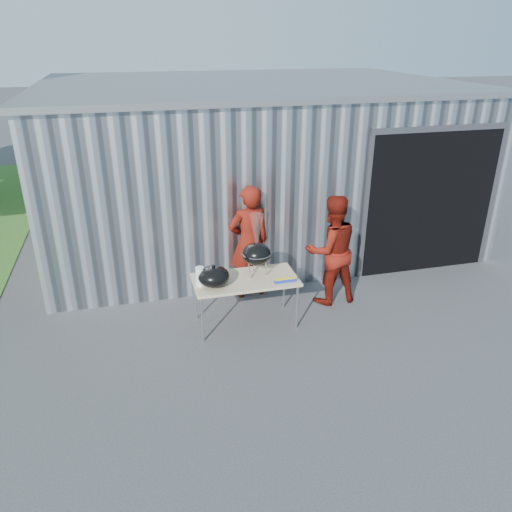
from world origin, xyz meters
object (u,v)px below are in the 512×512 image
object	(u,v)px
folding_table	(245,281)
kettle_grill	(257,248)
person_cook	(249,242)
person_bystander	(331,250)

from	to	relation	value
folding_table	kettle_grill	distance (m)	0.51
person_cook	kettle_grill	bearing A→B (deg)	76.76
folding_table	person_bystander	size ratio (longest dim) A/B	0.85
person_cook	folding_table	bearing A→B (deg)	65.57
person_cook	person_bystander	xyz separation A→B (m)	(1.19, -0.52, -0.05)
folding_table	kettle_grill	bearing A→B (deg)	22.76
kettle_grill	person_bystander	size ratio (longest dim) A/B	0.53
folding_table	person_bystander	bearing A→B (deg)	13.91
folding_table	person_bystander	distance (m)	1.52
kettle_grill	person_cook	xyz separation A→B (m)	(0.09, 0.81, -0.24)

